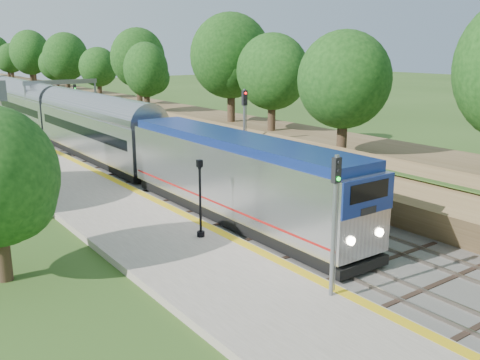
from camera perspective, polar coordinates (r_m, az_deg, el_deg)
trackbed at (r=70.41m, az=-19.83°, el=5.20°), size 9.50×170.00×0.28m
platform at (r=27.73m, az=-7.92°, el=-6.64°), size 6.40×68.00×0.38m
yellow_stripe at (r=29.01m, az=-2.95°, el=-5.16°), size 0.55×68.00×0.01m
embankment at (r=72.89m, az=-13.63°, el=7.42°), size 10.64×170.00×11.70m
signal_gantry at (r=65.25m, az=-18.51°, el=8.88°), size 8.40×0.38×6.20m
trees_behind_platform at (r=28.84m, az=-23.22°, el=2.13°), size 7.82×53.32×7.21m
train at (r=80.55m, az=-23.67°, el=7.58°), size 3.25×130.10×4.78m
lamppost_far at (r=27.30m, az=-4.26°, el=-2.45°), size 0.40×0.40×4.05m
signal_platform at (r=20.64m, az=10.06°, el=-3.27°), size 0.33×0.26×5.66m
signal_farside at (r=39.81m, az=0.48°, el=5.91°), size 0.37×0.30×6.79m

